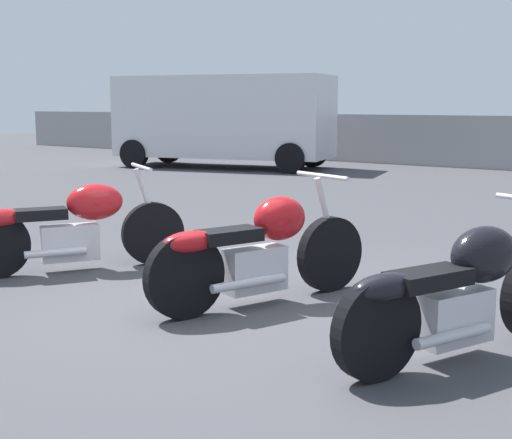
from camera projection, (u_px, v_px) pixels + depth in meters
The scene contains 5 objects.
ground_plane at pixel (234, 306), 5.59m from camera, with size 60.00×60.00×0.00m, color #424247.
motorcycle_slot_0 at pixel (74, 226), 6.69m from camera, with size 1.19×1.85×0.98m.
motorcycle_slot_1 at pixel (259, 250), 5.57m from camera, with size 0.87×1.95×1.00m.
motorcycle_slot_2 at pixel (461, 291), 4.38m from camera, with size 0.89×1.91×0.97m.
parked_van at pixel (224, 117), 17.58m from camera, with size 5.59×3.28×2.24m.
Camera 1 is at (3.37, -4.23, 1.57)m, focal length 50.00 mm.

